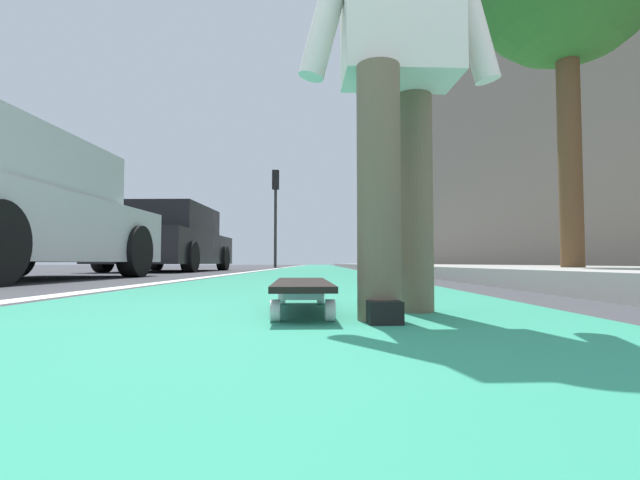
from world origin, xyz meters
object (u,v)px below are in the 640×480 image
(skater_person, at_px, (399,49))
(parked_car_mid, at_px, (170,240))
(traffic_light, at_px, (276,200))
(pedestrian_distant, at_px, (405,239))
(parked_car_near, at_px, (3,211))
(skateboard, at_px, (302,287))

(skater_person, relative_size, parked_car_mid, 0.36)
(parked_car_mid, height_order, traffic_light, traffic_light)
(pedestrian_distant, bearing_deg, skater_person, 169.71)
(parked_car_near, distance_m, traffic_light, 14.63)
(skateboard, height_order, skater_person, skater_person)
(parked_car_mid, xyz_separation_m, pedestrian_distant, (2.34, -5.76, 0.15))
(skater_person, relative_size, traffic_light, 0.40)
(skater_person, height_order, parked_car_mid, skater_person)
(parked_car_near, bearing_deg, parked_car_mid, 0.90)
(traffic_light, bearing_deg, skater_person, -173.06)
(skateboard, xyz_separation_m, skater_person, (-0.15, -0.35, 0.84))
(parked_car_near, bearing_deg, traffic_light, -5.77)
(parked_car_near, xyz_separation_m, pedestrian_distant, (8.08, -5.67, 0.13))
(parked_car_mid, bearing_deg, traffic_light, -10.10)
(skateboard, relative_size, parked_car_near, 0.20)
(parked_car_near, relative_size, traffic_light, 1.03)
(skater_person, bearing_deg, pedestrian_distant, -10.29)
(skateboard, relative_size, pedestrian_distant, 0.57)
(skateboard, relative_size, parked_car_mid, 0.19)
(parked_car_near, xyz_separation_m, traffic_light, (14.41, -1.46, 2.08))
(skateboard, bearing_deg, pedestrian_distant, -12.13)
(skateboard, distance_m, traffic_light, 17.82)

